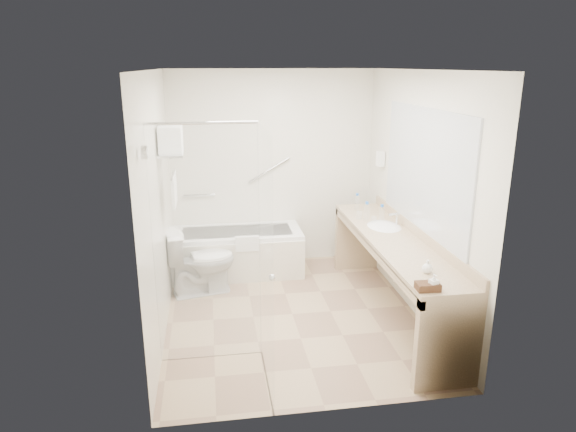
{
  "coord_description": "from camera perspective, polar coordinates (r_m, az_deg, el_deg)",
  "views": [
    {
      "loc": [
        -0.79,
        -4.86,
        2.55
      ],
      "look_at": [
        0.0,
        0.3,
        1.0
      ],
      "focal_mm": 32.0,
      "sensor_mm": 36.0,
      "label": 1
    }
  ],
  "objects": [
    {
      "name": "water_bottle_mid",
      "position": [
        5.84,
        8.73,
        0.45
      ],
      "size": [
        0.07,
        0.07,
        0.22
      ],
      "rotation": [
        0.0,
        0.0,
        0.05
      ],
      "color": "silver",
      "rests_on": "vanity_counter"
    },
    {
      "name": "water_bottle_right",
      "position": [
        6.26,
        7.69,
        1.51
      ],
      "size": [
        0.06,
        0.06,
        0.21
      ],
      "rotation": [
        0.0,
        0.0,
        0.17
      ],
      "color": "silver",
      "rests_on": "vanity_counter"
    },
    {
      "name": "vanity_counter",
      "position": [
        5.4,
        11.59,
        -4.53
      ],
      "size": [
        0.55,
        2.7,
        0.95
      ],
      "color": "#CAAE87",
      "rests_on": "floor"
    },
    {
      "name": "faucet",
      "position": [
        5.72,
        12.05,
        -0.29
      ],
      "size": [
        0.03,
        0.03,
        0.14
      ],
      "primitive_type": "cylinder",
      "color": "silver",
      "rests_on": "vanity_counter"
    },
    {
      "name": "hairdryer_unit",
      "position": [
        6.35,
        10.23,
        6.29
      ],
      "size": [
        0.08,
        0.1,
        0.18
      ],
      "primitive_type": "cube",
      "color": "white",
      "rests_on": "wall_right"
    },
    {
      "name": "towel_shelf",
      "position": [
        5.28,
        -12.83,
        7.46
      ],
      "size": [
        0.24,
        0.55,
        0.81
      ],
      "color": "silver",
      "rests_on": "wall_left"
    },
    {
      "name": "mirror",
      "position": [
        5.25,
        14.89,
        4.99
      ],
      "size": [
        0.02,
        2.0,
        1.2
      ],
      "primitive_type": "cube",
      "color": "silver",
      "rests_on": "wall_right"
    },
    {
      "name": "grab_bar_long",
      "position": [
        6.59,
        -2.11,
        5.14
      ],
      "size": [
        0.53,
        0.03,
        0.33
      ],
      "primitive_type": "cylinder",
      "rotation": [
        0.0,
        1.05,
        0.0
      ],
      "color": "silver",
      "rests_on": "wall_back"
    },
    {
      "name": "grab_bar_short",
      "position": [
        6.62,
        -9.85,
        2.29
      ],
      "size": [
        0.4,
        0.03,
        0.03
      ],
      "primitive_type": "cylinder",
      "rotation": [
        0.0,
        1.57,
        0.0
      ],
      "color": "silver",
      "rests_on": "wall_back"
    },
    {
      "name": "sink",
      "position": [
        5.7,
        10.62,
        -1.42
      ],
      "size": [
        0.4,
        0.52,
        0.14
      ],
      "primitive_type": "ellipsoid",
      "color": "white",
      "rests_on": "vanity_counter"
    },
    {
      "name": "bathtub",
      "position": [
        6.52,
        -5.62,
        -3.98
      ],
      "size": [
        1.6,
        0.73,
        0.59
      ],
      "color": "white",
      "rests_on": "floor"
    },
    {
      "name": "drinking_glass_near",
      "position": [
        5.75,
        9.51,
        -0.48
      ],
      "size": [
        0.08,
        0.08,
        0.08
      ],
      "primitive_type": "cylinder",
      "rotation": [
        0.0,
        0.0,
        0.22
      ],
      "color": "silver",
      "rests_on": "vanity_counter"
    },
    {
      "name": "wall_left",
      "position": [
        5.06,
        -14.19,
        1.13
      ],
      "size": [
        0.1,
        3.2,
        2.5
      ],
      "primitive_type": "cube",
      "color": "silver",
      "rests_on": "ground"
    },
    {
      "name": "wall_right",
      "position": [
        5.45,
        14.14,
        2.23
      ],
      "size": [
        0.1,
        3.2,
        2.5
      ],
      "primitive_type": "cube",
      "color": "silver",
      "rests_on": "ground"
    },
    {
      "name": "shower_enclosure",
      "position": [
        4.21,
        -5.98,
        -4.2
      ],
      "size": [
        0.96,
        0.91,
        2.11
      ],
      "color": "silver",
      "rests_on": "floor"
    },
    {
      "name": "soap_bottle_b",
      "position": [
        4.51,
        15.23,
        -5.58
      ],
      "size": [
        0.11,
        0.13,
        0.09
      ],
      "primitive_type": "imported",
      "rotation": [
        0.0,
        0.0,
        -0.15
      ],
      "color": "white",
      "rests_on": "vanity_counter"
    },
    {
      "name": "toilet",
      "position": [
        5.97,
        -9.68,
        -5.0
      ],
      "size": [
        0.86,
        0.6,
        0.77
      ],
      "primitive_type": "imported",
      "rotation": [
        0.0,
        0.0,
        1.79
      ],
      "color": "white",
      "rests_on": "floor"
    },
    {
      "name": "soap_bottle_a",
      "position": [
        4.19,
        15.85,
        -7.57
      ],
      "size": [
        0.09,
        0.15,
        0.06
      ],
      "primitive_type": "imported",
      "rotation": [
        0.0,
        0.0,
        0.26
      ],
      "color": "white",
      "rests_on": "vanity_counter"
    },
    {
      "name": "wall_back",
      "position": [
        6.64,
        -1.72,
        5.23
      ],
      "size": [
        2.6,
        0.1,
        2.5
      ],
      "primitive_type": "cube",
      "color": "silver",
      "rests_on": "ground"
    },
    {
      "name": "ceiling",
      "position": [
        4.93,
        0.55,
        15.96
      ],
      "size": [
        2.6,
        3.2,
        0.1
      ],
      "primitive_type": "cube",
      "color": "white",
      "rests_on": "wall_back"
    },
    {
      "name": "floor",
      "position": [
        5.55,
        0.48,
        -10.84
      ],
      "size": [
        3.2,
        3.2,
        0.0
      ],
      "primitive_type": "plane",
      "color": "tan",
      "rests_on": "ground"
    },
    {
      "name": "amenity_basket",
      "position": [
        4.19,
        15.26,
        -7.56
      ],
      "size": [
        0.19,
        0.13,
        0.06
      ],
      "primitive_type": "cube",
      "rotation": [
        0.0,
        0.0,
        -0.04
      ],
      "color": "#492F1A",
      "rests_on": "vanity_counter"
    },
    {
      "name": "drinking_glass_far",
      "position": [
        5.9,
        7.94,
        0.08
      ],
      "size": [
        0.08,
        0.08,
        0.09
      ],
      "primitive_type": "cylinder",
      "rotation": [
        0.0,
        0.0,
        -0.16
      ],
      "color": "silver",
      "rests_on": "vanity_counter"
    },
    {
      "name": "wall_front",
      "position": [
        3.6,
        4.63,
        -4.68
      ],
      "size": [
        2.6,
        0.1,
        2.5
      ],
      "primitive_type": "cube",
      "color": "silver",
      "rests_on": "ground"
    },
    {
      "name": "water_bottle_left",
      "position": [
        5.81,
        10.37,
        0.2
      ],
      "size": [
        0.06,
        0.06,
        0.21
      ],
      "rotation": [
        0.0,
        0.0,
        0.13
      ],
      "color": "silver",
      "rests_on": "vanity_counter"
    }
  ]
}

